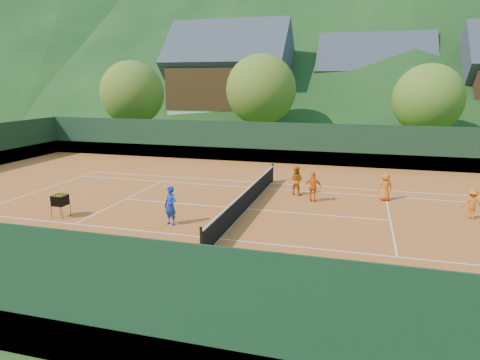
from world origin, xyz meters
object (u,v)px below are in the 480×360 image
(student_b, at_px, (313,187))
(tennis_net, at_px, (247,199))
(coach, at_px, (171,206))
(ball_hopper, at_px, (60,201))
(student_d, at_px, (472,204))
(student_a, at_px, (296,180))
(student_c, at_px, (385,187))
(chalet_mid, at_px, (373,90))
(chalet_left, at_px, (230,84))

(student_b, bearing_deg, tennis_net, 45.66)
(coach, xyz_separation_m, ball_hopper, (-5.11, -0.37, -0.07))
(student_d, height_order, ball_hopper, student_d)
(student_a, xyz_separation_m, student_b, (1.03, -1.14, -0.02))
(student_c, bearing_deg, chalet_mid, -110.07)
(student_b, height_order, chalet_left, chalet_left)
(student_a, xyz_separation_m, chalet_mid, (4.19, 30.73, 4.20))
(student_b, distance_m, chalet_mid, 32.30)
(coach, distance_m, student_b, 7.43)
(student_b, xyz_separation_m, student_d, (6.94, -0.89, -0.08))
(coach, xyz_separation_m, student_c, (8.77, 6.43, -0.12))
(coach, relative_size, ball_hopper, 1.64)
(coach, height_order, ball_hopper, coach)
(chalet_mid, bearing_deg, student_a, -97.76)
(student_c, bearing_deg, student_d, 128.06)
(student_d, relative_size, tennis_net, 0.11)
(chalet_mid, bearing_deg, tennis_net, -100.01)
(chalet_left, bearing_deg, student_b, -65.26)
(student_a, relative_size, ball_hopper, 1.53)
(coach, distance_m, student_d, 12.99)
(student_d, relative_size, chalet_left, 0.10)
(ball_hopper, relative_size, chalet_mid, 0.08)
(chalet_left, bearing_deg, ball_hopper, -85.85)
(student_b, distance_m, chalet_left, 31.07)
(ball_hopper, bearing_deg, student_d, 15.10)
(student_a, xyz_separation_m, tennis_net, (-1.81, -3.27, -0.27))
(student_b, relative_size, tennis_net, 0.12)
(coach, bearing_deg, student_b, 62.71)
(student_b, relative_size, student_d, 1.12)
(tennis_net, bearing_deg, student_d, 7.24)
(ball_hopper, distance_m, chalet_left, 33.88)
(coach, height_order, chalet_mid, chalet_mid)
(student_d, height_order, chalet_left, chalet_left)
(student_b, distance_m, ball_hopper, 11.81)
(student_a, xyz_separation_m, ball_hopper, (-9.38, -6.71, -0.02))
(student_a, height_order, tennis_net, student_a)
(coach, height_order, student_a, coach)
(tennis_net, relative_size, ball_hopper, 12.07)
(student_a, distance_m, tennis_net, 3.74)
(coach, distance_m, student_c, 10.87)
(tennis_net, bearing_deg, chalet_mid, 79.99)
(student_b, height_order, tennis_net, student_b)
(coach, relative_size, chalet_mid, 0.13)
(student_c, height_order, tennis_net, student_c)
(tennis_net, distance_m, ball_hopper, 8.32)
(student_a, bearing_deg, chalet_mid, -85.52)
(student_b, bearing_deg, chalet_left, -56.44)
(coach, xyz_separation_m, chalet_mid, (8.46, 37.07, 4.15))
(student_c, distance_m, student_d, 4.07)
(student_d, bearing_deg, ball_hopper, 9.04)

